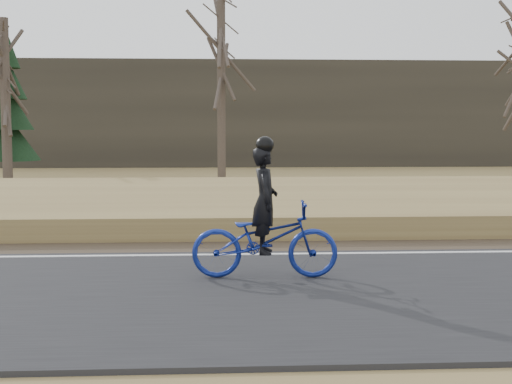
{
  "coord_description": "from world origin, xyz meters",
  "views": [
    {
      "loc": [
        3.66,
        -11.75,
        2.21
      ],
      "look_at": [
        4.37,
        0.5,
        1.1
      ],
      "focal_mm": 50.0,
      "sensor_mm": 36.0,
      "label": 1
    }
  ],
  "objects": [
    {
      "name": "ballast",
      "position": [
        0.0,
        8.0,
        0.23
      ],
      "size": [
        120.0,
        3.0,
        0.45
      ],
      "primitive_type": "cube",
      "color": "slate",
      "rests_on": "ground"
    },
    {
      "name": "bare_tree_near_left",
      "position": [
        -3.91,
        14.75,
        3.08
      ],
      "size": [
        0.36,
        0.36,
        6.15
      ],
      "primitive_type": "cylinder",
      "color": "#50443B",
      "rests_on": "ground"
    },
    {
      "name": "shoulder",
      "position": [
        0.0,
        1.2,
        0.02
      ],
      "size": [
        120.0,
        1.6,
        0.04
      ],
      "primitive_type": "cube",
      "color": "#473A2B",
      "rests_on": "ground"
    },
    {
      "name": "cyclist",
      "position": [
        4.37,
        -1.66,
        0.71
      ],
      "size": [
        2.12,
        0.82,
        2.03
      ],
      "rotation": [
        0.0,
        0.0,
        1.53
      ],
      "color": "navy",
      "rests_on": "road"
    },
    {
      "name": "treeline_backdrop",
      "position": [
        0.0,
        30.0,
        3.0
      ],
      "size": [
        120.0,
        4.0,
        6.0
      ],
      "primitive_type": "cube",
      "color": "#383328",
      "rests_on": "ground"
    },
    {
      "name": "embankment",
      "position": [
        0.0,
        4.2,
        0.22
      ],
      "size": [
        120.0,
        5.0,
        0.44
      ],
      "primitive_type": "cube",
      "color": "#95814B",
      "rests_on": "ground"
    },
    {
      "name": "bare_tree_center",
      "position": [
        3.95,
        17.66,
        4.03
      ],
      "size": [
        0.36,
        0.36,
        8.06
      ],
      "primitive_type": "cylinder",
      "color": "#50443B",
      "rests_on": "ground"
    },
    {
      "name": "conifer",
      "position": [
        -4.35,
        16.18,
        3.0
      ],
      "size": [
        2.6,
        2.6,
        6.34
      ],
      "color": "#50443B",
      "rests_on": "ground"
    },
    {
      "name": "railroad",
      "position": [
        0.0,
        8.0,
        0.53
      ],
      "size": [
        120.0,
        2.4,
        0.29
      ],
      "color": "black",
      "rests_on": "ballast"
    }
  ]
}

